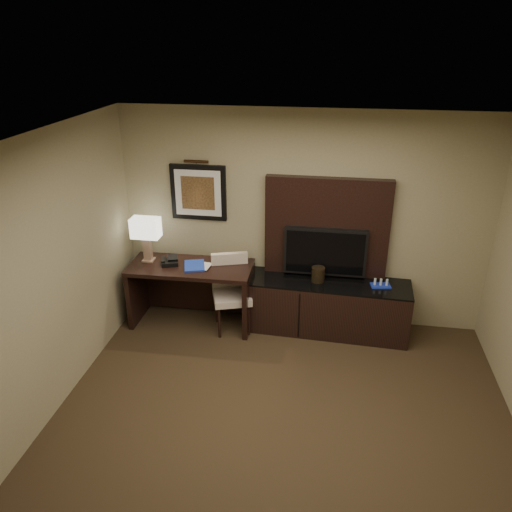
% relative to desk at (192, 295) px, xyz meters
% --- Properties ---
extents(floor, '(4.50, 5.00, 0.01)m').
position_rel_desk_xyz_m(floor, '(1.34, -2.10, -0.42)').
color(floor, '#302315').
rests_on(floor, ground).
extents(ceiling, '(4.50, 5.00, 0.01)m').
position_rel_desk_xyz_m(ceiling, '(1.34, -2.10, 2.29)').
color(ceiling, silver).
rests_on(ceiling, wall_back).
extents(wall_back, '(4.50, 0.01, 2.70)m').
position_rel_desk_xyz_m(wall_back, '(1.34, 0.40, 0.94)').
color(wall_back, '#958B65').
rests_on(wall_back, floor).
extents(wall_left, '(0.01, 5.00, 2.70)m').
position_rel_desk_xyz_m(wall_left, '(-0.91, -2.10, 0.94)').
color(wall_left, '#958B65').
rests_on(wall_left, floor).
extents(desk, '(1.54, 0.69, 0.82)m').
position_rel_desk_xyz_m(desk, '(0.00, 0.00, 0.00)').
color(desk, black).
rests_on(desk, floor).
extents(credenza, '(2.00, 0.63, 0.68)m').
position_rel_desk_xyz_m(credenza, '(1.71, 0.10, -0.07)').
color(credenza, black).
rests_on(credenza, floor).
extents(tv_wall_panel, '(1.50, 0.12, 1.30)m').
position_rel_desk_xyz_m(tv_wall_panel, '(1.64, 0.34, 0.86)').
color(tv_wall_panel, black).
rests_on(tv_wall_panel, wall_back).
extents(tv, '(1.00, 0.08, 0.60)m').
position_rel_desk_xyz_m(tv, '(1.64, 0.24, 0.61)').
color(tv, black).
rests_on(tv, tv_wall_panel).
extents(artwork, '(0.70, 0.04, 0.70)m').
position_rel_desk_xyz_m(artwork, '(0.04, 0.38, 1.24)').
color(artwork, black).
rests_on(artwork, wall_back).
extents(picture_light, '(0.04, 0.04, 0.30)m').
position_rel_desk_xyz_m(picture_light, '(0.04, 0.34, 1.64)').
color(picture_light, '#402714').
rests_on(picture_light, wall_back).
extents(desk_chair, '(0.60, 0.64, 0.95)m').
position_rel_desk_xyz_m(desk_chair, '(0.53, -0.06, 0.06)').
color(desk_chair, beige).
rests_on(desk_chair, floor).
extents(table_lamp, '(0.38, 0.28, 0.55)m').
position_rel_desk_xyz_m(table_lamp, '(-0.56, 0.06, 0.69)').
color(table_lamp, '#9A7860').
rests_on(table_lamp, desk).
extents(desk_phone, '(0.25, 0.23, 0.10)m').
position_rel_desk_xyz_m(desk_phone, '(-0.26, -0.01, 0.46)').
color(desk_phone, black).
rests_on(desk_phone, desk).
extents(blue_folder, '(0.33, 0.38, 0.02)m').
position_rel_desk_xyz_m(blue_folder, '(0.06, -0.01, 0.42)').
color(blue_folder, '#1A38AC').
rests_on(blue_folder, desk).
extents(book, '(0.16, 0.04, 0.22)m').
position_rel_desk_xyz_m(book, '(0.09, -0.01, 0.52)').
color(book, '#B2A18C').
rests_on(book, desk).
extents(ice_bucket, '(0.21, 0.21, 0.18)m').
position_rel_desk_xyz_m(ice_bucket, '(1.58, 0.10, 0.36)').
color(ice_bucket, black).
rests_on(ice_bucket, credenza).
extents(minibar_tray, '(0.25, 0.17, 0.08)m').
position_rel_desk_xyz_m(minibar_tray, '(2.33, 0.08, 0.31)').
color(minibar_tray, '#1B32B3').
rests_on(minibar_tray, credenza).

